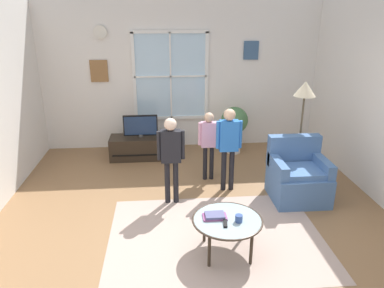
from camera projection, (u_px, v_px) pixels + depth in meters
ground_plane at (197, 231)px, 4.54m from camera, size 5.83×6.73×0.02m
back_wall at (180, 76)px, 6.98m from camera, size 5.23×0.17×2.78m
area_rug at (215, 236)px, 4.41m from camera, size 2.56×1.91×0.01m
tv_stand at (142, 147)px, 6.70m from camera, size 1.13×0.48×0.41m
television at (141, 126)px, 6.56m from camera, size 0.61×0.08×0.41m
armchair at (298, 177)px, 5.22m from camera, size 0.76×0.74×0.87m
coffee_table at (227, 221)px, 3.99m from camera, size 0.78×0.78×0.43m
book_stack at (215, 216)px, 4.01m from camera, size 0.26×0.17×0.04m
cup at (239, 218)px, 3.92m from camera, size 0.08×0.08×0.08m
remote_near_books at (225, 223)px, 3.89m from camera, size 0.06×0.14×0.02m
person_blue_shirt at (229, 140)px, 5.30m from camera, size 0.38×0.17×1.26m
person_pink_shirt at (209, 138)px, 5.68m from camera, size 0.33×0.15×1.11m
person_black_shirt at (171, 151)px, 4.93m from camera, size 0.37×0.17×1.24m
potted_plant_by_window at (234, 123)px, 6.83m from camera, size 0.50×0.50×0.89m
floor_lamp at (304, 99)px, 5.40m from camera, size 0.32×0.32×1.60m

